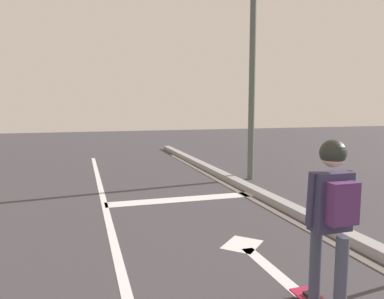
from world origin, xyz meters
TOP-DOWN VIEW (x-y plane):
  - lane_line_center at (-0.27, 6.00)m, footprint 0.12×20.00m
  - lane_line_curbside at (2.68, 6.00)m, footprint 0.12×20.00m
  - stop_bar at (1.28, 9.38)m, footprint 3.10×0.40m
  - lane_arrow_stem at (1.43, 5.90)m, footprint 0.16×1.40m
  - lane_arrow_head at (1.43, 6.75)m, footprint 0.71×0.71m
  - curb_strip at (2.93, 6.00)m, footprint 0.24×24.00m
  - skater at (1.41, 4.88)m, footprint 0.43×0.59m
  - traffic_signal_mast at (2.47, 10.88)m, footprint 4.96×0.34m

SIDE VIEW (x-z plane):
  - lane_line_center at x=-0.27m, z-range 0.00..0.01m
  - lane_line_curbside at x=2.68m, z-range 0.00..0.01m
  - stop_bar at x=1.28m, z-range 0.00..0.01m
  - lane_arrow_stem at x=1.43m, z-range 0.00..0.01m
  - lane_arrow_head at x=1.43m, z-range 0.00..0.01m
  - curb_strip at x=2.93m, z-range 0.00..0.14m
  - skater at x=1.41m, z-range 0.28..1.82m
  - traffic_signal_mast at x=2.47m, z-range 1.04..6.75m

